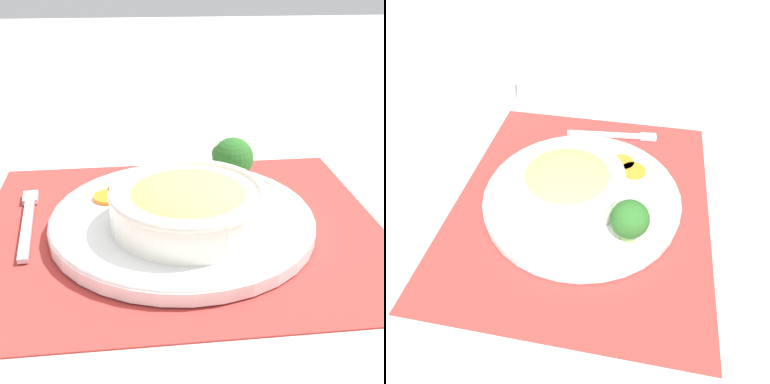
{
  "view_description": "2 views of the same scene",
  "coord_description": "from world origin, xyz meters",
  "views": [
    {
      "loc": [
        -0.04,
        -0.59,
        0.33
      ],
      "look_at": [
        0.01,
        0.01,
        0.05
      ],
      "focal_mm": 50.0,
      "sensor_mm": 36.0,
      "label": 1
    },
    {
      "loc": [
        0.44,
        0.09,
        0.46
      ],
      "look_at": [
        0.01,
        -0.0,
        0.04
      ],
      "focal_mm": 35.0,
      "sensor_mm": 36.0,
      "label": 2
    }
  ],
  "objects": [
    {
      "name": "ground_plane",
      "position": [
        0.0,
        0.0,
        0.0
      ],
      "size": [
        4.0,
        4.0,
        0.0
      ],
      "primitive_type": "plane",
      "color": "beige"
    },
    {
      "name": "placemat",
      "position": [
        0.0,
        0.0,
        0.0
      ],
      "size": [
        0.52,
        0.44,
        0.0
      ],
      "color": "#B2332D",
      "rests_on": "ground_plane"
    },
    {
      "name": "plate",
      "position": [
        0.0,
        0.0,
        0.02
      ],
      "size": [
        0.33,
        0.33,
        0.02
      ],
      "color": "white",
      "rests_on": "placemat"
    },
    {
      "name": "bowl",
      "position": [
        0.01,
        -0.02,
        0.05
      ],
      "size": [
        0.19,
        0.19,
        0.06
      ],
      "color": "silver",
      "rests_on": "plate"
    },
    {
      "name": "fork",
      "position": [
        -0.2,
        0.04,
        0.01
      ],
      "size": [
        0.04,
        0.18,
        0.01
      ],
      "rotation": [
        0.0,
        0.0,
        0.13
      ],
      "color": "silver",
      "rests_on": "placemat"
    },
    {
      "name": "broccoli_floret",
      "position": [
        0.08,
        0.09,
        0.06
      ],
      "size": [
        0.06,
        0.06,
        0.07
      ],
      "color": "#84AD5B",
      "rests_on": "plate"
    },
    {
      "name": "carrot_slice_near",
      "position": [
        -0.08,
        0.08,
        0.02
      ],
      "size": [
        0.04,
        0.04,
        0.01
      ],
      "color": "orange",
      "rests_on": "plate"
    },
    {
      "name": "carrot_slice_middle",
      "position": [
        -0.09,
        0.05,
        0.02
      ],
      "size": [
        0.04,
        0.04,
        0.01
      ],
      "color": "orange",
      "rests_on": "plate"
    }
  ]
}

